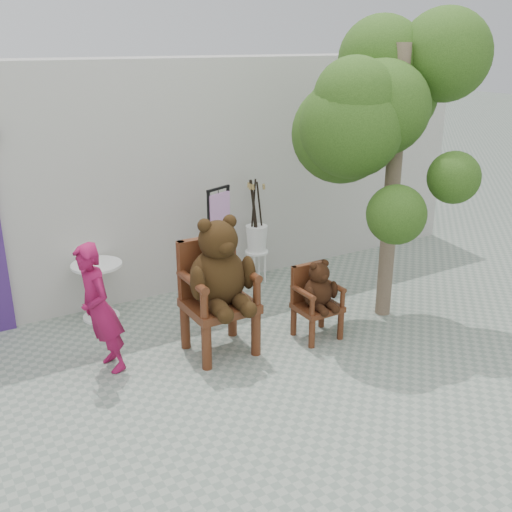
# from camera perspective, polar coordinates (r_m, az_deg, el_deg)

# --- Properties ---
(ground_plane) EXTENTS (60.00, 60.00, 0.00)m
(ground_plane) POSITION_cam_1_polar(r_m,az_deg,el_deg) (6.30, 4.94, -10.82)
(ground_plane) COLOR gray
(ground_plane) RESTS_ON ground
(back_wall) EXTENTS (9.00, 1.00, 3.00)m
(back_wall) POSITION_cam_1_polar(r_m,az_deg,el_deg) (8.30, -7.33, 7.88)
(back_wall) COLOR #BCB9B0
(back_wall) RESTS_ON ground
(chair_big) EXTENTS (0.73, 0.80, 1.52)m
(chair_big) POSITION_cam_1_polar(r_m,az_deg,el_deg) (6.29, -3.61, -2.04)
(chair_big) COLOR #431E0E
(chair_big) RESTS_ON ground
(chair_small) EXTENTS (0.48, 0.50, 0.92)m
(chair_small) POSITION_cam_1_polar(r_m,az_deg,el_deg) (6.75, 5.85, -3.53)
(chair_small) COLOR #431E0E
(chair_small) RESTS_ON ground
(person) EXTENTS (0.39, 0.54, 1.39)m
(person) POSITION_cam_1_polar(r_m,az_deg,el_deg) (6.16, -14.70, -4.90)
(person) COLOR maroon
(person) RESTS_ON ground
(cafe_table) EXTENTS (0.60, 0.60, 0.70)m
(cafe_table) POSITION_cam_1_polar(r_m,az_deg,el_deg) (7.44, -14.79, -2.61)
(cafe_table) COLOR white
(cafe_table) RESTS_ON ground
(display_stand) EXTENTS (0.55, 0.49, 1.51)m
(display_stand) POSITION_cam_1_polar(r_m,az_deg,el_deg) (7.61, -3.45, -0.29)
(display_stand) COLOR black
(display_stand) RESTS_ON ground
(stool_bucket) EXTENTS (0.32, 0.32, 1.45)m
(stool_bucket) POSITION_cam_1_polar(r_m,az_deg,el_deg) (8.22, 0.05, 1.74)
(stool_bucket) COLOR white
(stool_bucket) RESTS_ON ground
(tree) EXTENTS (2.27, 1.94, 3.57)m
(tree) POSITION_cam_1_polar(r_m,az_deg,el_deg) (7.03, 11.67, 13.86)
(tree) COLOR brown
(tree) RESTS_ON ground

